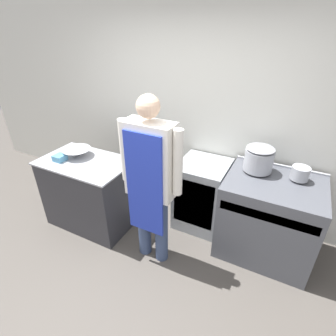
% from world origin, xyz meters
% --- Properties ---
extents(ground_plane, '(14.00, 14.00, 0.00)m').
position_xyz_m(ground_plane, '(0.00, 0.00, 0.00)').
color(ground_plane, '#4C4742').
extents(wall_back, '(8.00, 0.05, 2.70)m').
position_xyz_m(wall_back, '(0.00, 1.83, 1.35)').
color(wall_back, silver).
rests_on(wall_back, ground_plane).
extents(prep_counter, '(1.09, 0.68, 0.91)m').
position_xyz_m(prep_counter, '(-1.02, 0.86, 0.45)').
color(prep_counter, '#2D2D33').
rests_on(prep_counter, ground_plane).
extents(stove, '(0.98, 0.78, 0.95)m').
position_xyz_m(stove, '(1.08, 1.37, 0.47)').
color(stove, '#4C4F56').
rests_on(stove, ground_plane).
extents(fridge_unit, '(0.58, 0.60, 0.88)m').
position_xyz_m(fridge_unit, '(0.26, 1.48, 0.44)').
color(fridge_unit, '#93999E').
rests_on(fridge_unit, ground_plane).
extents(person_cook, '(0.66, 0.24, 1.84)m').
position_xyz_m(person_cook, '(-0.02, 0.71, 1.06)').
color(person_cook, '#38476B').
rests_on(person_cook, ground_plane).
extents(mixing_bowl, '(0.34, 0.34, 0.10)m').
position_xyz_m(mixing_bowl, '(-1.18, 0.92, 0.96)').
color(mixing_bowl, '#9EA0A8').
rests_on(mixing_bowl, prep_counter).
extents(plastic_tub, '(0.13, 0.13, 0.07)m').
position_xyz_m(plastic_tub, '(-1.28, 0.74, 0.94)').
color(plastic_tub, teal).
rests_on(plastic_tub, prep_counter).
extents(stock_pot, '(0.30, 0.30, 0.28)m').
position_xyz_m(stock_pot, '(0.85, 1.51, 1.09)').
color(stock_pot, '#9EA0A8').
rests_on(stock_pot, stove).
extents(sauce_pot, '(0.18, 0.18, 0.14)m').
position_xyz_m(sauce_pot, '(1.27, 1.51, 1.02)').
color(sauce_pot, '#9EA0A8').
rests_on(sauce_pot, stove).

